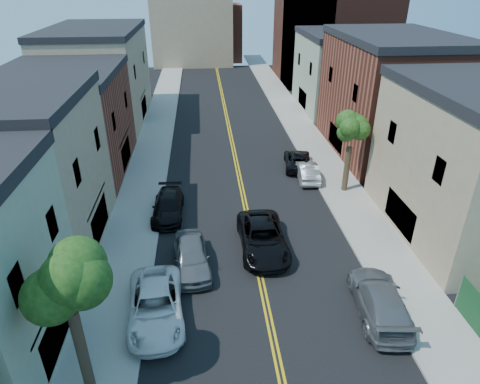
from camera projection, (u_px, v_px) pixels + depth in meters
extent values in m
cube|color=gray|center=(151.00, 149.00, 40.07)|extent=(3.20, 100.00, 0.15)
cube|color=gray|center=(312.00, 144.00, 41.36)|extent=(3.20, 100.00, 0.15)
cube|color=gray|center=(169.00, 149.00, 40.21)|extent=(0.30, 100.00, 0.15)
cube|color=gray|center=(295.00, 144.00, 41.22)|extent=(0.30, 100.00, 0.15)
cube|color=#998466|center=(13.00, 179.00, 24.30)|extent=(9.00, 10.00, 9.00)
cube|color=brown|center=(66.00, 126.00, 34.22)|extent=(9.00, 12.00, 8.00)
cube|color=#998466|center=(100.00, 78.00, 46.20)|extent=(9.00, 16.00, 9.50)
cube|color=#998466|center=(479.00, 167.00, 25.70)|extent=(9.00, 12.00, 9.00)
cube|color=brown|center=(388.00, 99.00, 37.80)|extent=(9.00, 14.00, 10.00)
cube|color=gray|center=(340.00, 74.00, 50.48)|extent=(9.00, 12.00, 8.50)
cube|color=#4C2319|center=(332.00, 39.00, 64.04)|extent=(16.00, 14.00, 12.00)
cube|color=#4C2319|center=(309.00, 6.00, 57.77)|extent=(6.00, 6.00, 22.00)
cube|color=#998466|center=(192.00, 30.00, 74.62)|extent=(14.00, 8.00, 12.00)
cube|color=brown|center=(214.00, 33.00, 78.93)|extent=(10.00, 8.00, 10.00)
cylinder|color=#3B291D|center=(82.00, 350.00, 16.21)|extent=(0.44, 0.44, 3.96)
sphere|color=#13330E|center=(59.00, 261.00, 14.20)|extent=(5.20, 5.20, 5.20)
sphere|color=#13330E|center=(66.00, 241.00, 13.41)|extent=(3.90, 3.90, 3.90)
sphere|color=#13330E|center=(52.00, 264.00, 14.86)|extent=(3.64, 3.64, 3.64)
cylinder|color=#3B291D|center=(347.00, 169.00, 31.70)|extent=(0.44, 0.44, 3.52)
sphere|color=#13330E|center=(353.00, 122.00, 29.95)|extent=(4.40, 4.40, 4.40)
sphere|color=#13330E|center=(362.00, 111.00, 29.29)|extent=(3.30, 3.30, 3.30)
sphere|color=#13330E|center=(344.00, 126.00, 30.51)|extent=(3.08, 3.08, 3.08)
imported|color=white|center=(156.00, 306.00, 20.29)|extent=(3.10, 5.87, 1.57)
imported|color=#595C60|center=(192.00, 256.00, 23.76)|extent=(2.44, 5.01, 1.65)
imported|color=black|center=(168.00, 206.00, 29.04)|extent=(2.17, 5.04, 1.45)
imported|color=#5A5D61|center=(380.00, 300.00, 20.60)|extent=(2.86, 5.80, 1.62)
imported|color=black|center=(377.00, 297.00, 20.98)|extent=(1.92, 4.04, 1.33)
imported|color=#B4B8BD|center=(307.00, 171.00, 34.23)|extent=(1.75, 4.42, 1.43)
imported|color=black|center=(298.00, 160.00, 36.31)|extent=(2.87, 5.10, 1.34)
imported|color=black|center=(263.00, 238.00, 25.40)|extent=(2.80, 5.98, 1.66)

